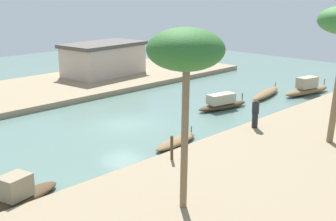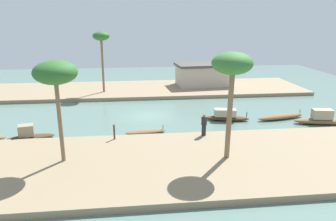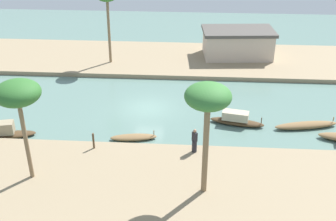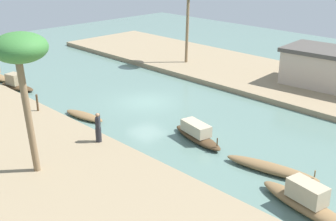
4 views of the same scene
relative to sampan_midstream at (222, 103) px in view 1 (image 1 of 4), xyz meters
name	(u,v)px [view 1 (image 1 of 4)]	position (x,y,z in m)	size (l,w,h in m)	color
river_water	(122,124)	(-7.21, 2.32, -0.43)	(64.92, 64.92, 0.00)	slate
riverbank_left	(285,170)	(-7.21, -9.11, -0.23)	(42.06, 10.25, 0.41)	#937F60
riverbank_right	(29,92)	(-7.21, 13.75, -0.23)	(42.06, 10.25, 0.41)	#937F60
sampan_midstream	(222,103)	(0.00, 0.00, 0.00)	(4.33, 1.83, 1.10)	#47331E
sampan_near_left_bank	(19,194)	(-17.03, -3.10, 0.00)	(3.79, 1.85, 1.24)	#47331E
sampan_open_hull	(266,94)	(5.34, -0.19, -0.19)	(5.08, 1.94, 0.79)	brown
sampan_downstream_large	(307,88)	(8.36, -2.07, 0.05)	(5.14, 2.01, 1.39)	brown
sampan_with_red_awning	(176,142)	(-7.72, -2.82, -0.25)	(3.51, 1.36, 0.68)	brown
person_on_near_bank	(255,115)	(-3.23, -4.82, 0.75)	(0.48, 0.48, 1.75)	#232328
mooring_post	(172,148)	(-10.20, -4.85, 0.56)	(0.14, 0.14, 1.16)	#4C3823
palm_tree_left_near	(186,52)	(-13.32, -8.44, 5.67)	(2.66, 2.66, 6.53)	#7F6647
riverside_building	(104,59)	(1.08, 14.64, 1.47)	(7.84, 5.03, 2.95)	#C6B29E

